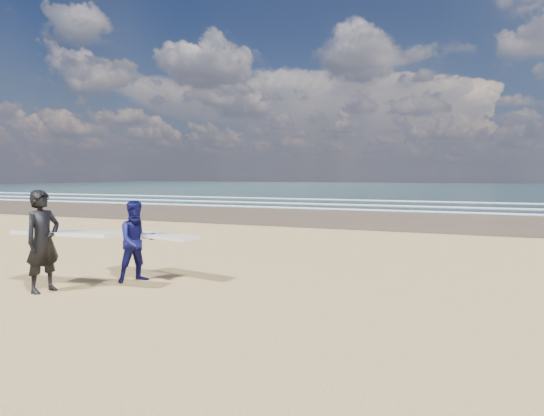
% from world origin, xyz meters
% --- Properties ---
extents(surfer_near, '(2.24, 1.10, 1.97)m').
position_xyz_m(surfer_near, '(-0.24, -0.47, 1.00)').
color(surfer_near, black).
rests_on(surfer_near, ground).
extents(surfer_far, '(2.26, 1.35, 1.71)m').
position_xyz_m(surfer_far, '(0.82, 0.97, 0.86)').
color(surfer_far, '#0B0C42').
rests_on(surfer_far, ground).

